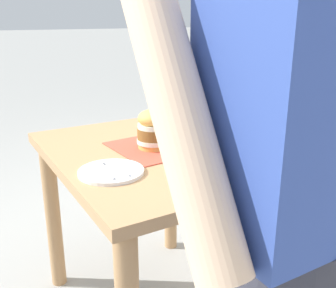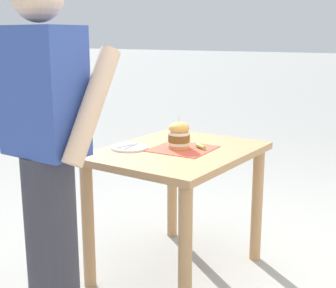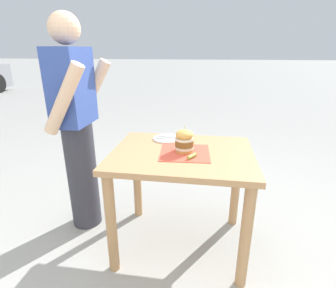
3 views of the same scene
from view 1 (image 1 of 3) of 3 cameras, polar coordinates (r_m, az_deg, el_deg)
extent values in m
cube|color=tan|center=(1.55, -1.87, -1.47)|extent=(0.77, 0.97, 0.04)
cylinder|color=tan|center=(2.19, 0.41, -6.39)|extent=(0.07, 0.07, 0.74)
cylinder|color=tan|center=(1.97, -16.34, -10.08)|extent=(0.07, 0.07, 0.74)
cylinder|color=tan|center=(1.61, 16.79, -17.01)|extent=(0.07, 0.07, 0.74)
cube|color=#D64C38|center=(1.57, -1.52, -0.37)|extent=(0.35, 0.35, 0.00)
cylinder|color=gold|center=(1.55, -2.05, -0.14)|extent=(0.12, 0.12, 0.02)
cylinder|color=silver|center=(1.55, -2.05, 0.52)|extent=(0.13, 0.13, 0.02)
cylinder|color=brown|center=(1.54, -2.07, 1.60)|extent=(0.13, 0.13, 0.04)
cylinder|color=silver|center=(1.53, -2.08, 2.69)|extent=(0.12, 0.12, 0.02)
ellipsoid|color=gold|center=(1.52, -2.09, 3.76)|extent=(0.12, 0.12, 0.07)
cylinder|color=#D1B77F|center=(1.51, -2.11, 5.39)|extent=(0.00, 0.00, 0.05)
cylinder|color=#8EA83D|center=(1.65, 0.31, 1.09)|extent=(0.08, 0.06, 0.02)
cylinder|color=white|center=(1.32, -8.26, -3.99)|extent=(0.22, 0.22, 0.01)
cylinder|color=silver|center=(1.32, -7.68, -3.47)|extent=(0.04, 0.17, 0.01)
cylinder|color=silver|center=(1.31, -8.89, -3.70)|extent=(0.03, 0.17, 0.01)
cube|color=#334C9E|center=(0.71, 20.71, 9.34)|extent=(0.36, 0.22, 0.56)
cylinder|color=beige|center=(0.61, 1.72, 4.46)|extent=(0.09, 0.34, 0.50)
camera|label=2|loc=(2.33, 84.42, 5.45)|focal=50.00mm
camera|label=3|loc=(2.78, 30.18, 19.23)|focal=28.00mm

